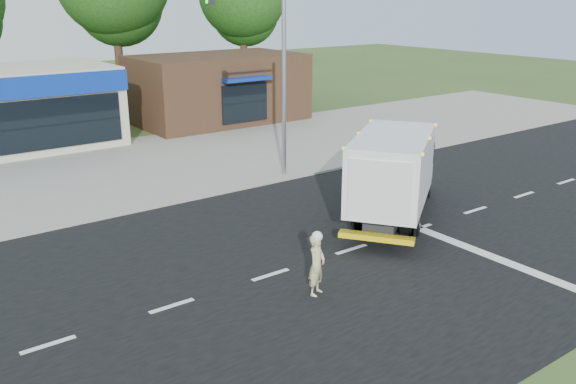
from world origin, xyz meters
The scene contains 9 objects.
ground centered at (0.00, 0.00, 0.00)m, with size 120.00×120.00×0.00m, color #385123.
road_asphalt centered at (0.00, 0.00, 0.00)m, with size 60.00×14.00×0.02m, color black.
sidewalk centered at (0.00, 8.20, 0.06)m, with size 60.00×2.40×0.12m, color gray.
parking_apron centered at (0.00, 14.00, 0.01)m, with size 60.00×9.00×0.02m, color gray.
lane_markings centered at (1.35, -1.35, 0.02)m, with size 55.20×7.00×0.01m.
ems_box_truck centered at (3.10, 1.30, 1.79)m, with size 6.95×5.85×3.11m.
emergency_worker centered at (-2.67, -1.62, 0.86)m, with size 0.71×0.62×1.75m.
brown_storefront centered at (7.00, 19.98, 2.00)m, with size 10.00×6.70×4.00m.
traffic_signal_pole centered at (2.35, 7.60, 4.92)m, with size 3.51×0.25×8.00m.
Camera 1 is at (-11.71, -12.65, 7.39)m, focal length 38.00 mm.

